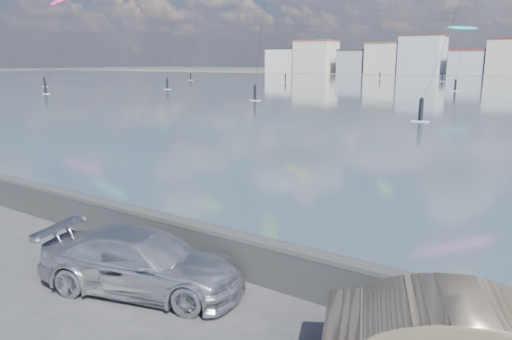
# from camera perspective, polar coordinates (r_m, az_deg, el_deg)

# --- Properties ---
(ground) EXTENTS (700.00, 700.00, 0.00)m
(ground) POSITION_cam_1_polar(r_m,az_deg,el_deg) (10.91, -17.20, -14.44)
(ground) COLOR #333335
(ground) RESTS_ON ground
(seawall) EXTENTS (400.00, 0.36, 1.08)m
(seawall) POSITION_cam_1_polar(r_m,az_deg,el_deg) (12.34, -7.36, -7.84)
(seawall) COLOR #28282B
(seawall) RESTS_ON ground
(car_silver) EXTENTS (4.81, 3.07, 1.30)m
(car_silver) POSITION_cam_1_polar(r_m,az_deg,el_deg) (11.04, -12.84, -10.17)
(car_silver) COLOR silver
(car_silver) RESTS_ON ground
(kitesurfer_16) EXTENTS (8.16, 14.20, 14.08)m
(kitesurfer_16) POSITION_cam_1_polar(r_m,az_deg,el_deg) (143.69, 22.46, 14.68)
(kitesurfer_16) COLOR #19BFBF
(kitesurfer_16) RESTS_ON ground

